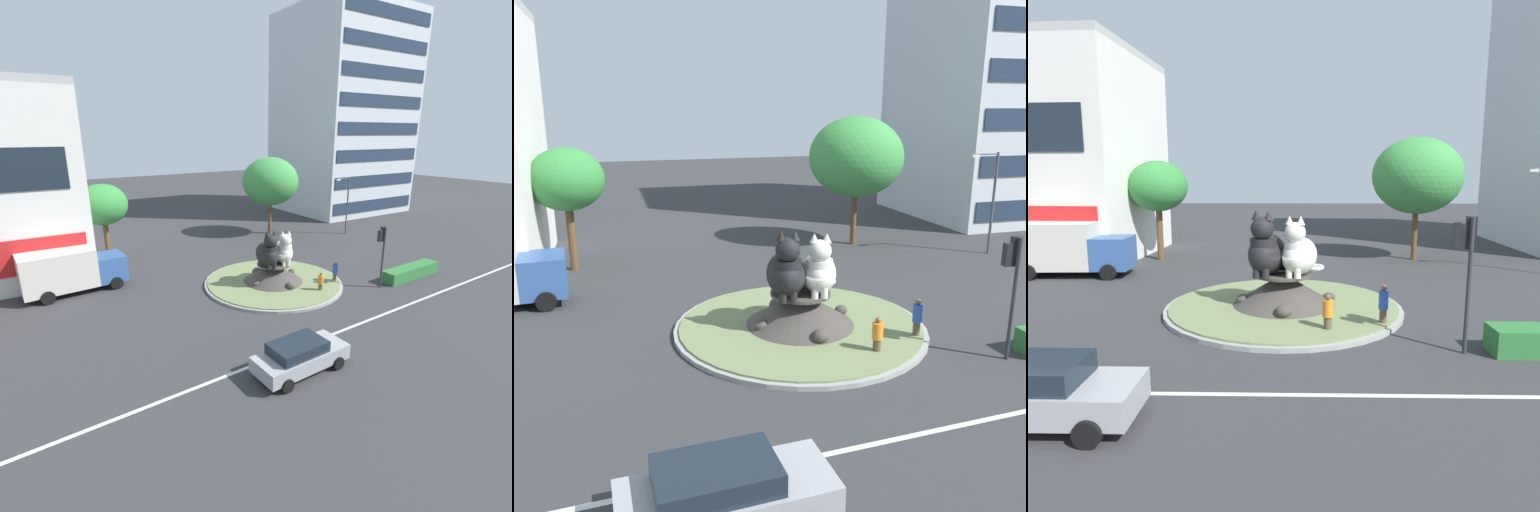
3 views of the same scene
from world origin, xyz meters
TOP-DOWN VIEW (x-y plane):
  - ground_plane at (0.00, 0.00)m, footprint 160.00×160.00m
  - lane_centreline at (0.00, -8.00)m, footprint 112.00×0.20m
  - roundabout_island at (-0.00, 0.00)m, footprint 10.26×10.26m
  - cat_statue_black at (-0.72, -0.28)m, footprint 2.27×2.82m
  - cat_statue_white at (0.66, -0.29)m, footprint 2.28×2.62m
  - traffic_light_mast at (6.00, -4.83)m, footprint 0.78×0.46m
  - office_tower at (25.95, 18.98)m, footprint 15.97×14.67m
  - broadleaf_tree_behind_island at (8.83, 12.53)m, footprint 6.08×6.08m
  - second_tree_near_tower at (-8.84, 12.10)m, footprint 4.03×4.03m
  - streetlight_arm at (15.53, 7.56)m, footprint 1.89×0.30m
  - pedestrian_orange_shirt at (1.69, -3.29)m, footprint 0.40×0.40m
  - pedestrian_blue_shirt at (3.85, -2.53)m, footprint 0.36×0.36m
  - sedan_on_far_lane at (-5.57, -9.59)m, footprint 4.69×2.11m

SIDE VIEW (x-z plane):
  - ground_plane at x=0.00m, z-range 0.00..0.00m
  - lane_centreline at x=0.00m, z-range 0.00..0.01m
  - roundabout_island at x=0.00m, z-range -0.26..1.36m
  - pedestrian_orange_shirt at x=1.69m, z-range 0.03..1.57m
  - sedan_on_far_lane at x=-5.57m, z-range 0.04..1.62m
  - pedestrian_blue_shirt at x=3.85m, z-range 0.05..1.79m
  - cat_statue_white at x=0.66m, z-range 1.28..3.83m
  - cat_statue_black at x=-0.72m, z-range 1.25..4.03m
  - traffic_light_mast at x=6.00m, z-range 1.06..5.57m
  - streetlight_arm at x=15.53m, z-range 0.53..6.82m
  - second_tree_near_tower at x=-8.84m, z-range 1.65..8.46m
  - broadleaf_tree_behind_island at x=8.83m, z-range 1.59..9.96m
  - office_tower at x=25.95m, z-range 0.00..25.91m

